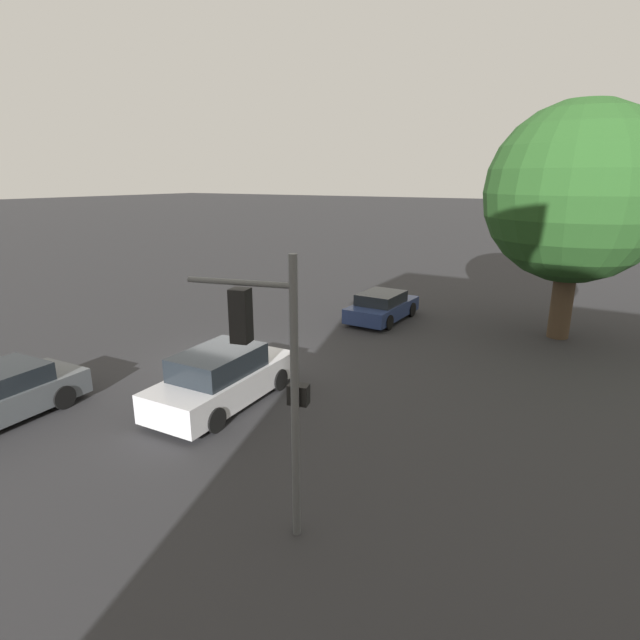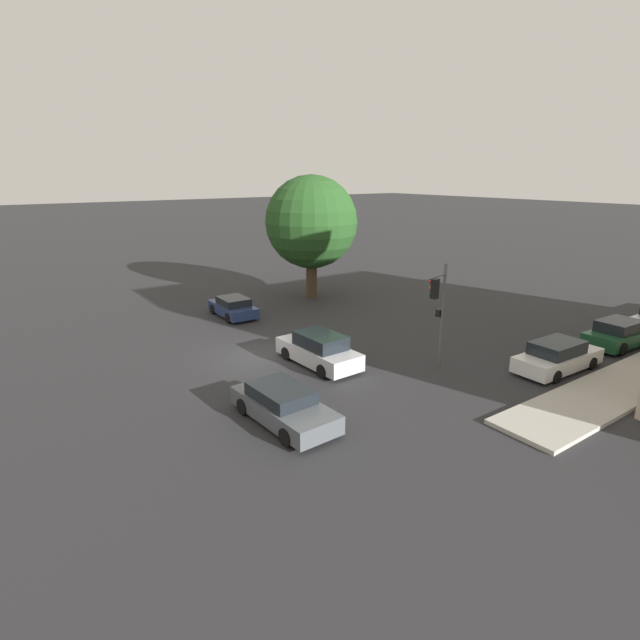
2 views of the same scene
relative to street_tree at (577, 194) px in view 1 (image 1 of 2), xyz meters
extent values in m
plane|color=#28282B|center=(8.80, -9.39, -5.57)|extent=(300.00, 300.00, 0.00)
cylinder|color=#423323|center=(0.00, 0.00, -4.02)|extent=(0.81, 0.81, 3.09)
sphere|color=#234C1E|center=(0.00, 0.00, 0.03)|extent=(6.66, 6.66, 6.66)
cylinder|color=#515456|center=(14.97, -2.69, -3.05)|extent=(0.14, 0.14, 5.03)
cylinder|color=#515456|center=(15.18, -3.58, -1.03)|extent=(0.53, 1.80, 0.10)
cube|color=black|center=(15.18, -3.58, -1.58)|extent=(0.36, 0.36, 0.90)
sphere|color=red|center=(15.00, -3.63, -1.28)|extent=(0.20, 0.20, 0.20)
sphere|color=#99660F|center=(15.00, -3.63, -1.58)|extent=(0.20, 0.20, 0.20)
sphere|color=#0F511E|center=(15.00, -3.63, -1.88)|extent=(0.20, 0.20, 0.20)
cube|color=black|center=(14.79, -2.73, -2.94)|extent=(0.30, 0.39, 0.35)
sphere|color=orange|center=(14.65, -2.77, -2.94)|extent=(0.18, 0.18, 0.18)
cube|color=#B7B7BC|center=(11.46, -7.43, -5.00)|extent=(4.81, 2.06, 0.78)
cube|color=black|center=(11.65, -7.43, -4.28)|extent=(2.53, 1.74, 0.65)
cylinder|color=black|center=(10.03, -8.37, -5.24)|extent=(0.66, 0.25, 0.65)
cylinder|color=black|center=(9.96, -6.61, -5.24)|extent=(0.66, 0.25, 0.65)
cylinder|color=black|center=(12.97, -8.25, -5.24)|extent=(0.66, 0.25, 0.65)
cylinder|color=black|center=(12.90, -6.50, -5.24)|extent=(0.66, 0.25, 0.65)
cylinder|color=black|center=(14.02, -11.01, -5.24)|extent=(0.67, 0.25, 0.66)
cylinder|color=black|center=(14.11, -12.85, -5.24)|extent=(0.67, 0.25, 0.66)
cube|color=navy|center=(1.27, -7.08, -5.08)|extent=(4.11, 1.97, 0.63)
cube|color=black|center=(1.43, -7.09, -4.52)|extent=(2.16, 1.69, 0.48)
cylinder|color=black|center=(-0.02, -7.92, -5.25)|extent=(0.65, 0.24, 0.64)
cylinder|color=black|center=(0.03, -6.18, -5.25)|extent=(0.65, 0.24, 0.64)
cylinder|color=black|center=(2.50, -7.99, -5.25)|extent=(0.65, 0.24, 0.64)
cylinder|color=black|center=(2.55, -6.24, -5.25)|extent=(0.65, 0.24, 0.64)
camera|label=1|loc=(21.26, 1.53, 0.57)|focal=28.00mm
camera|label=2|loc=(30.18, -20.54, 3.49)|focal=28.00mm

